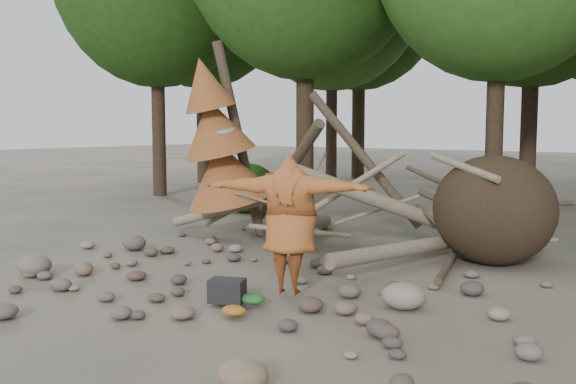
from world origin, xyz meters
The scene contains 13 objects.
ground centered at (0.00, 0.00, 0.00)m, with size 120.00×120.00×0.00m, color #514C44.
deadfall_pile centered at (2.02, 4.24, 0.95)m, with size 8.55×5.24×3.30m.
dead_conifer centered at (-3.12, 3.37, 2.11)m, with size 2.06×2.16×4.35m.
bush_left centered at (-5.50, 7.20, 0.72)m, with size 1.80×1.80×1.44m, color #224E14.
bush_mid centered at (0.80, 7.80, 0.56)m, with size 1.40×1.40×1.12m, color #2E621C.
frisbee_thrower centered at (0.96, 0.29, 1.08)m, with size 3.00×1.46×2.42m.
backpack centered at (0.48, -0.54, 0.16)m, with size 0.48×0.32×0.32m, color black.
cloth_green centered at (0.80, -0.38, 0.07)m, with size 0.38×0.31×0.14m, color #29672A.
cloth_orange centered at (0.94, -0.93, 0.06)m, with size 0.34×0.28×0.12m, color #AE651D.
boulder_front_left centered at (-3.33, -1.02, 0.18)m, with size 0.59×0.54×0.36m, color slate.
boulder_front_right centered at (2.50, -2.63, 0.15)m, with size 0.51×0.46×0.30m, color #826C51.
boulder_mid_right centered at (2.53, 0.75, 0.18)m, with size 0.61×0.54×0.36m, color gray.
boulder_mid_left centered at (-3.72, 1.45, 0.15)m, with size 0.50×0.45×0.30m, color #5A524C.
Camera 1 is at (6.21, -7.12, 2.48)m, focal length 40.00 mm.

